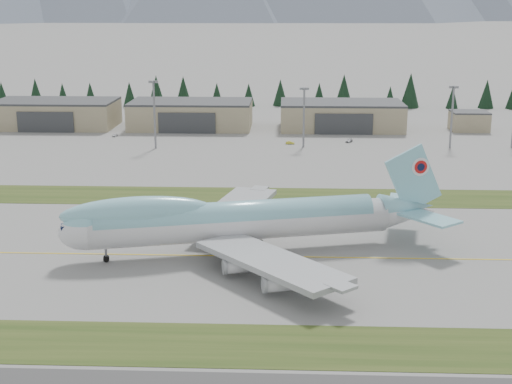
{
  "coord_description": "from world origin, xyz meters",
  "views": [
    {
      "loc": [
        22.56,
        -132.72,
        48.38
      ],
      "look_at": [
        16.35,
        19.54,
        8.0
      ],
      "focal_mm": 50.0,
      "sensor_mm": 36.0,
      "label": 1
    }
  ],
  "objects_px": {
    "boeing_747_freighter": "(237,220)",
    "hangar_right": "(341,115)",
    "service_vehicle_a": "(115,137)",
    "service_vehicle_b": "(290,144)",
    "hangar_left": "(56,114)",
    "hangar_center": "(191,114)",
    "service_vehicle_c": "(349,142)"
  },
  "relations": [
    {
      "from": "hangar_center",
      "to": "service_vehicle_c",
      "type": "relative_size",
      "value": 12.15
    },
    {
      "from": "hangar_left",
      "to": "service_vehicle_c",
      "type": "distance_m",
      "value": 119.45
    },
    {
      "from": "boeing_747_freighter",
      "to": "hangar_left",
      "type": "relative_size",
      "value": 1.65
    },
    {
      "from": "service_vehicle_b",
      "to": "service_vehicle_c",
      "type": "xyz_separation_m",
      "value": [
        21.32,
        4.53,
        0.0
      ]
    },
    {
      "from": "service_vehicle_a",
      "to": "service_vehicle_b",
      "type": "xyz_separation_m",
      "value": [
        65.68,
        -12.24,
        0.0
      ]
    },
    {
      "from": "hangar_center",
      "to": "service_vehicle_b",
      "type": "xyz_separation_m",
      "value": [
        39.51,
        -33.22,
        -5.39
      ]
    },
    {
      "from": "boeing_747_freighter",
      "to": "service_vehicle_c",
      "type": "height_order",
      "value": "boeing_747_freighter"
    },
    {
      "from": "service_vehicle_a",
      "to": "service_vehicle_b",
      "type": "bearing_deg",
      "value": -0.71
    },
    {
      "from": "boeing_747_freighter",
      "to": "service_vehicle_a",
      "type": "xyz_separation_m",
      "value": [
        -54.47,
        126.76,
        -6.84
      ]
    },
    {
      "from": "hangar_left",
      "to": "service_vehicle_b",
      "type": "relative_size",
      "value": 15.22
    },
    {
      "from": "hangar_left",
      "to": "boeing_747_freighter",
      "type": "bearing_deg",
      "value": -60.58
    },
    {
      "from": "boeing_747_freighter",
      "to": "hangar_left",
      "type": "height_order",
      "value": "boeing_747_freighter"
    },
    {
      "from": "hangar_center",
      "to": "service_vehicle_a",
      "type": "height_order",
      "value": "hangar_center"
    },
    {
      "from": "service_vehicle_a",
      "to": "hangar_right",
      "type": "bearing_deg",
      "value": 23.53
    },
    {
      "from": "boeing_747_freighter",
      "to": "service_vehicle_c",
      "type": "bearing_deg",
      "value": 60.81
    },
    {
      "from": "boeing_747_freighter",
      "to": "hangar_right",
      "type": "xyz_separation_m",
      "value": [
        31.69,
        147.74,
        -1.45
      ]
    },
    {
      "from": "service_vehicle_c",
      "to": "boeing_747_freighter",
      "type": "bearing_deg",
      "value": -79.43
    },
    {
      "from": "service_vehicle_b",
      "to": "boeing_747_freighter",
      "type": "bearing_deg",
      "value": 174.43
    },
    {
      "from": "hangar_center",
      "to": "service_vehicle_c",
      "type": "xyz_separation_m",
      "value": [
        60.83,
        -28.69,
        -5.39
      ]
    },
    {
      "from": "hangar_center",
      "to": "hangar_right",
      "type": "bearing_deg",
      "value": 0.0
    },
    {
      "from": "service_vehicle_b",
      "to": "hangar_right",
      "type": "bearing_deg",
      "value": -31.65
    },
    {
      "from": "service_vehicle_c",
      "to": "hangar_center",
      "type": "bearing_deg",
      "value": -179.4
    },
    {
      "from": "service_vehicle_a",
      "to": "service_vehicle_b",
      "type": "height_order",
      "value": "service_vehicle_a"
    },
    {
      "from": "service_vehicle_a",
      "to": "service_vehicle_c",
      "type": "xyz_separation_m",
      "value": [
        86.99,
        -7.71,
        0.0
      ]
    },
    {
      "from": "hangar_center",
      "to": "service_vehicle_b",
      "type": "distance_m",
      "value": 51.9
    },
    {
      "from": "boeing_747_freighter",
      "to": "service_vehicle_a",
      "type": "distance_m",
      "value": 138.13
    },
    {
      "from": "hangar_center",
      "to": "hangar_left",
      "type": "bearing_deg",
      "value": 180.0
    },
    {
      "from": "hangar_left",
      "to": "hangar_center",
      "type": "relative_size",
      "value": 1.0
    },
    {
      "from": "service_vehicle_c",
      "to": "service_vehicle_b",
      "type": "bearing_deg",
      "value": -142.15
    },
    {
      "from": "service_vehicle_a",
      "to": "service_vehicle_c",
      "type": "distance_m",
      "value": 87.33
    },
    {
      "from": "boeing_747_freighter",
      "to": "hangar_center",
      "type": "xyz_separation_m",
      "value": [
        -28.31,
        147.74,
        -1.45
      ]
    },
    {
      "from": "service_vehicle_c",
      "to": "service_vehicle_a",
      "type": "bearing_deg",
      "value": -159.22
    }
  ]
}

